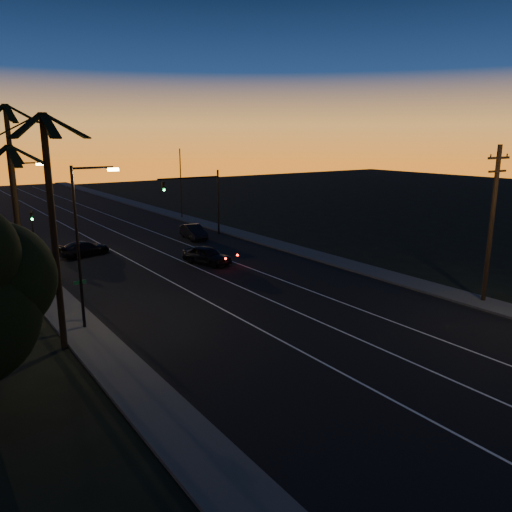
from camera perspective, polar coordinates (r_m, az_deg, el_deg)
road at (r=42.32m, az=-8.45°, el=-0.96°), size 20.00×170.00×0.01m
sidewalk_left at (r=38.87m, az=-23.40°, el=-3.14°), size 2.40×170.00×0.16m
sidewalk_right at (r=48.15m, az=3.55°, el=1.01°), size 2.40×170.00×0.16m
lane_stripe_left at (r=41.13m, az=-12.19°, el=-1.53°), size 0.12×160.00×0.01m
lane_stripe_mid at (r=42.53m, az=-7.84°, el=-0.85°), size 0.12×160.00×0.01m
lane_stripe_right at (r=44.17m, az=-3.80°, el=-0.22°), size 0.12×160.00×0.01m
palm_near at (r=25.65m, az=-22.34°, el=4.91°), size 4.25×4.16×11.53m
palm_mid at (r=31.50m, az=-25.73°, el=4.49°), size 4.25×4.16×10.03m
palm_far at (r=37.41m, az=-25.98°, el=7.79°), size 4.25×4.16×12.53m
streetlight_left_near at (r=28.29m, az=-19.20°, el=2.29°), size 2.55×0.26×9.00m
streetlight_left_far at (r=45.75m, az=-25.42°, el=5.41°), size 2.55×0.26×8.50m
street_sign at (r=30.07m, az=-19.37°, el=-4.31°), size 0.70×0.06×2.60m
utility_pole at (r=34.46m, az=25.35°, el=3.61°), size 2.20×0.28×10.00m
signal_mast at (r=53.47m, az=-6.56°, el=7.30°), size 7.10×0.41×7.00m
signal_post at (r=48.19m, az=-24.19°, el=3.26°), size 0.28×0.37×4.20m
far_pole_right at (r=65.88m, az=-8.58°, el=8.13°), size 0.14×0.14×9.00m
lead_car at (r=42.02m, az=-5.62°, el=0.09°), size 3.25×5.26×1.52m
right_car at (r=52.64m, az=-7.16°, el=2.75°), size 2.10×4.69×1.49m
cross_car at (r=47.34m, az=-19.02°, el=0.82°), size 4.98×3.14×1.35m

